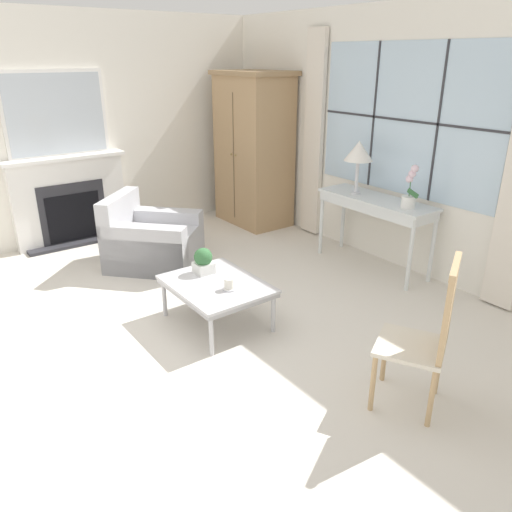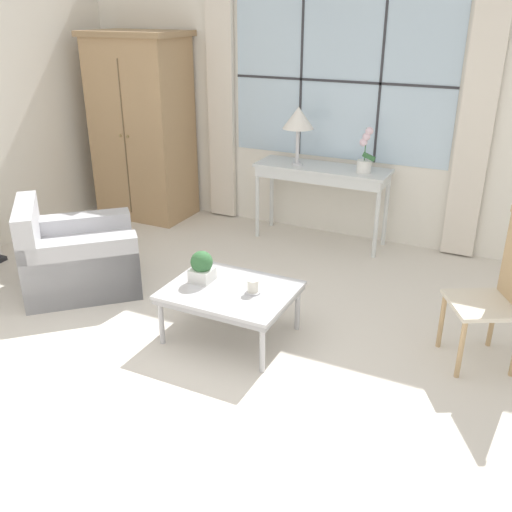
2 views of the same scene
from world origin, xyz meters
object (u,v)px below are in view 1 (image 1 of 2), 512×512
console_table (376,206)px  coffee_table (217,287)px  armoire (254,150)px  potted_orchid (410,192)px  armchair_upholstered (152,242)px  potted_plant_small (203,261)px  table_lamp (359,152)px  side_chair_wooden (430,330)px  fireplace (68,190)px  pillar_candle (229,285)px

console_table → coffee_table: 2.17m
armoire → console_table: armoire is taller
potted_orchid → coffee_table: bearing=-100.0°
armchair_upholstered → potted_plant_small: 1.39m
potted_orchid → table_lamp: bearing=-177.7°
armchair_upholstered → coffee_table: size_ratio=1.35×
potted_orchid → side_chair_wooden: bearing=-47.8°
armoire → potted_orchid: bearing=1.5°
console_table → potted_orchid: bearing=-3.7°
armoire → coffee_table: size_ratio=2.24×
fireplace → coffee_table: bearing=6.9°
fireplace → pillar_candle: fireplace is taller
pillar_candle → potted_orchid: bearing=84.8°
armoire → table_lamp: armoire is taller
potted_plant_small → pillar_candle: (0.44, -0.01, -0.07)m
armoire → armchair_upholstered: (0.63, -1.91, -0.77)m
armoire → potted_plant_small: size_ratio=8.61×
table_lamp → armchair_upholstered: (-1.28, -1.95, -1.01)m
fireplace → potted_plant_small: (2.68, 0.38, -0.16)m
console_table → table_lamp: table_lamp is taller
fireplace → armoire: size_ratio=1.02×
fireplace → table_lamp: size_ratio=3.58×
armoire → potted_orchid: armoire is taller
console_table → armchair_upholstered: (-1.54, -2.01, -0.45)m
table_lamp → armchair_upholstered: size_ratio=0.47×
table_lamp → pillar_candle: 2.28m
potted_orchid → pillar_candle: (-0.19, -2.09, -0.53)m
table_lamp → coffee_table: 2.30m
fireplace → armoire: bearing=73.7°
console_table → table_lamp: bearing=-167.5°
armoire → pillar_candle: 3.21m
armoire → side_chair_wooden: size_ratio=1.90×
armoire → pillar_candle: bearing=-39.9°
armchair_upholstered → potted_plant_small: bearing=-4.5°
armchair_upholstered → coffee_table: armchair_upholstered is taller
potted_orchid → armchair_upholstered: (-1.99, -1.98, -0.71)m
armoire → potted_plant_small: bearing=-45.4°
coffee_table → armoire: bearing=137.7°
potted_plant_small → potted_orchid: bearing=73.3°
armoire → pillar_candle: (2.42, -2.02, -0.59)m
console_table → table_lamp: 0.62m
side_chair_wooden → coffee_table: size_ratio=1.18×
fireplace → potted_plant_small: fireplace is taller
table_lamp → side_chair_wooden: table_lamp is taller
armoire → potted_orchid: (2.61, 0.07, -0.06)m
table_lamp → side_chair_wooden: bearing=-36.0°
console_table → side_chair_wooden: side_chair_wooden is taller
potted_orchid → side_chair_wooden: potted_orchid is taller
console_table → potted_orchid: potted_orchid is taller
table_lamp → pillar_candle: bearing=-76.1°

